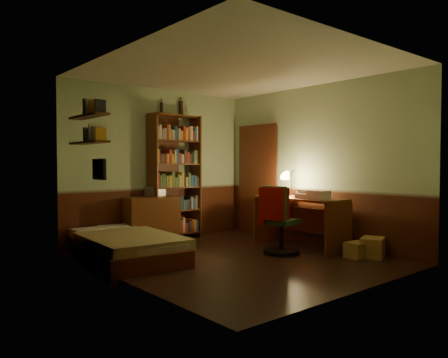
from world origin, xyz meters
TOP-DOWN VIEW (x-y plane):
  - floor at (0.00, 0.00)m, footprint 3.50×4.00m
  - ceiling at (0.00, 0.00)m, footprint 3.50×4.00m
  - wall_back at (0.00, 2.01)m, footprint 3.50×0.02m
  - wall_left at (-1.76, 0.00)m, footprint 0.02×4.00m
  - wall_right at (1.76, 0.00)m, footprint 0.02×4.00m
  - wall_front at (0.00, -2.01)m, footprint 3.50×0.02m
  - doorway at (1.72, 1.30)m, footprint 0.06×0.90m
  - door_trim at (1.69, 1.30)m, footprint 0.02×0.98m
  - bed at (-1.19, 0.97)m, footprint 1.29×2.10m
  - dresser at (-0.30, 1.76)m, footprint 0.91×0.52m
  - mini_stereo at (-0.15, 1.89)m, footprint 0.32×0.27m
  - bookshelf at (0.22, 1.85)m, footprint 0.96×0.41m
  - bottle_left at (0.03, 1.96)m, footprint 0.07×0.07m
  - bottle_right at (0.43, 1.96)m, footprint 0.08×0.08m
  - desk at (1.29, -0.06)m, footprint 0.69×1.51m
  - paper_stack at (1.38, 0.61)m, footprint 0.28×0.33m
  - desk_lamp at (1.60, 0.39)m, footprint 0.21×0.21m
  - office_chair at (0.74, -0.18)m, footprint 0.54×0.50m
  - red_jacket at (0.50, -0.07)m, footprint 0.32×0.43m
  - wall_shelf_lower at (-1.64, 1.10)m, footprint 0.20×0.90m
  - wall_shelf_upper at (-1.64, 1.10)m, footprint 0.20×0.90m
  - framed_picture at (-1.72, 0.60)m, footprint 0.04×0.32m
  - cardboard_box_a at (1.53, -1.19)m, footprint 0.45×0.41m
  - cardboard_box_b at (1.34, -1.06)m, footprint 0.32×0.27m

SIDE VIEW (x-z plane):
  - floor at x=0.00m, z-range -0.02..0.00m
  - cardboard_box_b at x=1.34m, z-range 0.00..0.22m
  - cardboard_box_a at x=1.53m, z-range 0.00..0.28m
  - bed at x=-1.19m, z-range 0.00..0.59m
  - dresser at x=-0.30m, z-range 0.00..0.77m
  - desk at x=1.29m, z-range 0.00..0.79m
  - office_chair at x=0.74m, z-range 0.00..0.96m
  - mini_stereo at x=-0.15m, z-range 0.77..0.93m
  - paper_stack at x=1.38m, z-range 0.79..0.90m
  - doorway at x=1.72m, z-range 0.00..2.00m
  - door_trim at x=1.69m, z-range -0.04..2.04m
  - bookshelf at x=0.22m, z-range 0.00..2.16m
  - desk_lamp at x=1.60m, z-range 0.79..1.39m
  - red_jacket at x=0.50m, z-range 0.96..1.41m
  - framed_picture at x=-1.72m, z-range 1.12..1.38m
  - wall_back at x=0.00m, z-range 0.00..2.60m
  - wall_left at x=-1.76m, z-range 0.00..2.60m
  - wall_right at x=1.76m, z-range 0.00..2.60m
  - wall_front at x=0.00m, z-range 0.00..2.60m
  - wall_shelf_lower at x=-1.64m, z-range 1.59..1.61m
  - wall_shelf_upper at x=-1.64m, z-range 1.94..1.96m
  - bottle_left at x=0.03m, z-range 2.16..2.37m
  - bottle_right at x=0.43m, z-range 2.16..2.44m
  - ceiling at x=0.00m, z-range 2.60..2.62m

